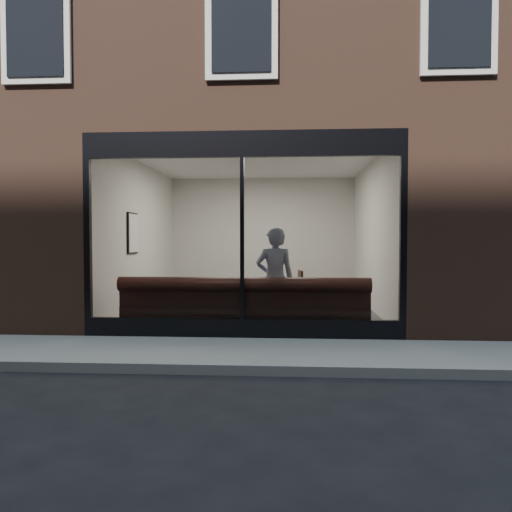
# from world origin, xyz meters

# --- Properties ---
(ground) EXTENTS (120.00, 120.00, 0.00)m
(ground) POSITION_xyz_m (0.00, 0.00, 0.00)
(ground) COLOR black
(ground) RESTS_ON ground
(sidewalk_near) EXTENTS (40.00, 2.00, 0.01)m
(sidewalk_near) POSITION_xyz_m (0.00, 1.00, 0.01)
(sidewalk_near) COLOR gray
(sidewalk_near) RESTS_ON ground
(kerb_near) EXTENTS (40.00, 0.10, 0.12)m
(kerb_near) POSITION_xyz_m (0.00, -0.05, 0.06)
(kerb_near) COLOR gray
(kerb_near) RESTS_ON ground
(host_building_pier_left) EXTENTS (2.50, 12.00, 3.20)m
(host_building_pier_left) POSITION_xyz_m (-3.75, 8.00, 1.60)
(host_building_pier_left) COLOR brown
(host_building_pier_left) RESTS_ON ground
(host_building_pier_right) EXTENTS (2.50, 12.00, 3.20)m
(host_building_pier_right) POSITION_xyz_m (3.75, 8.00, 1.60)
(host_building_pier_right) COLOR brown
(host_building_pier_right) RESTS_ON ground
(host_building_backfill) EXTENTS (5.00, 6.00, 3.20)m
(host_building_backfill) POSITION_xyz_m (0.00, 11.00, 1.60)
(host_building_backfill) COLOR brown
(host_building_backfill) RESTS_ON ground
(cafe_floor) EXTENTS (6.00, 6.00, 0.00)m
(cafe_floor) POSITION_xyz_m (0.00, 5.00, 0.02)
(cafe_floor) COLOR #2D2D30
(cafe_floor) RESTS_ON ground
(cafe_ceiling) EXTENTS (6.00, 6.00, 0.00)m
(cafe_ceiling) POSITION_xyz_m (0.00, 5.00, 3.19)
(cafe_ceiling) COLOR white
(cafe_ceiling) RESTS_ON host_building_upper
(cafe_wall_back) EXTENTS (5.00, 0.00, 5.00)m
(cafe_wall_back) POSITION_xyz_m (0.00, 7.99, 1.60)
(cafe_wall_back) COLOR silver
(cafe_wall_back) RESTS_ON ground
(cafe_wall_left) EXTENTS (0.00, 6.00, 6.00)m
(cafe_wall_left) POSITION_xyz_m (-2.49, 5.00, 1.60)
(cafe_wall_left) COLOR silver
(cafe_wall_left) RESTS_ON ground
(cafe_wall_right) EXTENTS (0.00, 6.00, 6.00)m
(cafe_wall_right) POSITION_xyz_m (2.49, 5.00, 1.60)
(cafe_wall_right) COLOR silver
(cafe_wall_right) RESTS_ON ground
(storefront_kick) EXTENTS (5.00, 0.10, 0.30)m
(storefront_kick) POSITION_xyz_m (0.00, 2.05, 0.15)
(storefront_kick) COLOR black
(storefront_kick) RESTS_ON ground
(storefront_header) EXTENTS (5.00, 0.10, 0.40)m
(storefront_header) POSITION_xyz_m (0.00, 2.05, 3.00)
(storefront_header) COLOR black
(storefront_header) RESTS_ON host_building_upper
(storefront_mullion) EXTENTS (0.06, 0.10, 2.50)m
(storefront_mullion) POSITION_xyz_m (0.00, 2.05, 1.55)
(storefront_mullion) COLOR black
(storefront_mullion) RESTS_ON storefront_kick
(storefront_glass) EXTENTS (4.80, 0.00, 4.80)m
(storefront_glass) POSITION_xyz_m (0.00, 2.02, 1.55)
(storefront_glass) COLOR white
(storefront_glass) RESTS_ON storefront_kick
(banquette) EXTENTS (4.00, 0.55, 0.45)m
(banquette) POSITION_xyz_m (0.00, 2.45, 0.23)
(banquette) COLOR #391B14
(banquette) RESTS_ON cafe_floor
(person) EXTENTS (0.66, 0.46, 1.73)m
(person) POSITION_xyz_m (0.49, 2.65, 0.87)
(person) COLOR #919EC1
(person) RESTS_ON cafe_floor
(cafe_table_left) EXTENTS (0.89, 0.89, 0.04)m
(cafe_table_left) POSITION_xyz_m (-1.31, 3.15, 0.74)
(cafe_table_left) COLOR #301F12
(cafe_table_left) RESTS_ON cafe_floor
(cafe_table_right) EXTENTS (0.77, 0.77, 0.04)m
(cafe_table_right) POSITION_xyz_m (0.86, 3.71, 0.74)
(cafe_table_right) COLOR #301F12
(cafe_table_right) RESTS_ON cafe_floor
(cafe_chair_right) EXTENTS (0.46, 0.46, 0.04)m
(cafe_chair_right) POSITION_xyz_m (0.75, 3.74, 0.24)
(cafe_chair_right) COLOR #301F12
(cafe_chair_right) RESTS_ON cafe_floor
(wall_poster) EXTENTS (0.02, 0.58, 0.78)m
(wall_poster) POSITION_xyz_m (-2.45, 4.37, 1.66)
(wall_poster) COLOR white
(wall_poster) RESTS_ON cafe_wall_left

